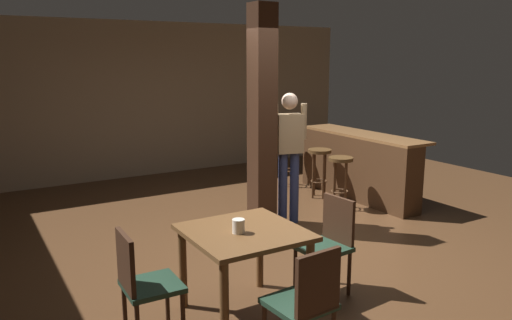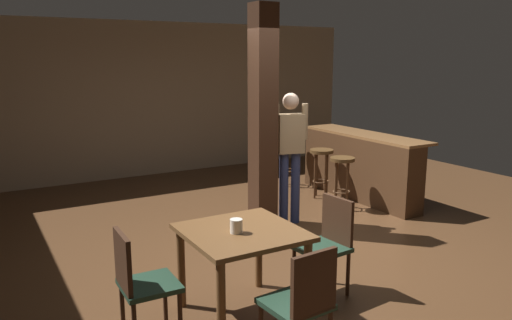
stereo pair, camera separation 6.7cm
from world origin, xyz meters
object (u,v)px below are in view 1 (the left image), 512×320
object	(u,v)px
chair_south	(306,300)
standing_person	(289,149)
chair_east	(329,240)
bar_stool_near	(340,170)
napkin_cup	(238,226)
bar_stool_far	(289,151)
bar_counter	(357,165)
chair_west	(142,281)
dining_table	(244,245)
bar_stool_mid	(319,161)

from	to	relation	value
chair_south	standing_person	world-z (taller)	standing_person
chair_east	bar_stool_near	xyz separation A→B (m)	(1.82, 1.99, 0.06)
napkin_cup	bar_stool_far	distance (m)	4.51
bar_counter	chair_south	bearing A→B (deg)	-136.53
chair_east	chair_south	distance (m)	1.20
napkin_cup	standing_person	xyz separation A→B (m)	(1.77, 1.84, 0.19)
chair_west	bar_stool_far	world-z (taller)	chair_west
chair_east	chair_south	world-z (taller)	same
chair_south	napkin_cup	bearing A→B (deg)	95.48
dining_table	chair_west	xyz separation A→B (m)	(-0.87, 0.02, -0.12)
chair_south	chair_east	bearing A→B (deg)	43.46
napkin_cup	standing_person	size ratio (longest dim) A/B	0.07
bar_stool_mid	dining_table	bearing A→B (deg)	-137.46
bar_stool_near	bar_stool_far	distance (m)	1.47
dining_table	chair_east	world-z (taller)	chair_east
chair_east	napkin_cup	xyz separation A→B (m)	(-0.95, -0.00, 0.31)
napkin_cup	bar_stool_near	size ratio (longest dim) A/B	0.15
bar_stool_near	bar_stool_mid	world-z (taller)	bar_stool_mid
bar_counter	bar_stool_mid	world-z (taller)	bar_counter
bar_counter	chair_east	bearing A→B (deg)	-136.53
chair_south	standing_person	xyz separation A→B (m)	(1.69, 2.67, 0.50)
chair_south	napkin_cup	size ratio (longest dim) A/B	7.67
chair_east	bar_counter	size ratio (longest dim) A/B	0.39
dining_table	standing_person	world-z (taller)	standing_person
bar_counter	bar_stool_far	world-z (taller)	bar_counter
chair_south	bar_stool_near	size ratio (longest dim) A/B	1.17
napkin_cup	bar_counter	world-z (taller)	bar_counter
standing_person	chair_west	bearing A→B (deg)	-145.21
chair_east	standing_person	world-z (taller)	standing_person
napkin_cup	dining_table	bearing A→B (deg)	26.24
standing_person	bar_stool_near	xyz separation A→B (m)	(1.01, 0.15, -0.43)
chair_east	napkin_cup	distance (m)	1.00
dining_table	chair_west	distance (m)	0.88
standing_person	dining_table	bearing A→B (deg)	-133.20
bar_counter	bar_stool_mid	distance (m)	0.58
chair_west	bar_stool_near	world-z (taller)	chair_west
bar_stool_far	bar_counter	bearing A→B (deg)	-67.61
chair_east	chair_west	world-z (taller)	same
bar_stool_far	chair_south	bearing A→B (deg)	-123.23
chair_west	napkin_cup	size ratio (longest dim) A/B	7.67
chair_east	bar_counter	world-z (taller)	bar_counter
chair_east	napkin_cup	size ratio (longest dim) A/B	7.67
bar_counter	bar_stool_far	xyz separation A→B (m)	(-0.48, 1.17, 0.09)
chair_west	standing_person	distance (m)	3.17
chair_south	chair_west	world-z (taller)	same
dining_table	standing_person	distance (m)	2.51
standing_person	bar_stool_mid	distance (m)	1.42
standing_person	bar_counter	world-z (taller)	standing_person
napkin_cup	bar_stool_far	size ratio (longest dim) A/B	0.14
bar_counter	bar_stool_near	bearing A→B (deg)	-152.92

